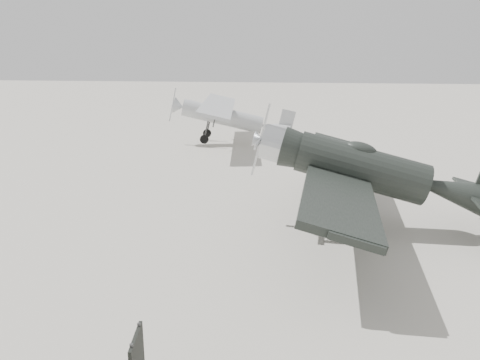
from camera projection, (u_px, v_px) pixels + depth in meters
The scene contains 4 objects.
ground at pixel (233, 219), 18.04m from camera, with size 160.00×160.00×0.00m, color #9D968C.
lowwing_monoplane at pixel (373, 172), 16.53m from camera, with size 9.03×12.61×4.07m.
highwing_monoplane at pixel (228, 114), 32.10m from camera, with size 8.44×11.87×3.36m.
sign_board at pixel (137, 360), 8.54m from camera, with size 0.19×0.96×1.39m.
Camera 1 is at (2.32, -16.82, 6.29)m, focal length 35.00 mm.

